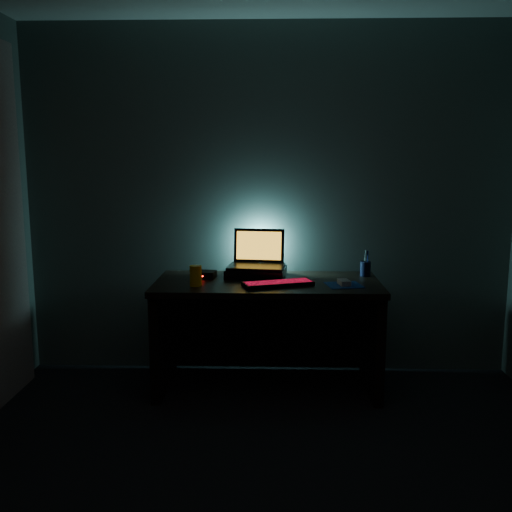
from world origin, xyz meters
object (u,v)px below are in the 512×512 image
(laptop, at_px, (257,258))
(pen_cup, at_px, (365,269))
(mouse, at_px, (344,282))
(keyboard, at_px, (278,284))
(router, at_px, (205,275))
(juice_glass, at_px, (196,276))

(laptop, xyz_separation_m, pen_cup, (0.75, -0.02, -0.07))
(laptop, distance_m, mouse, 0.66)
(keyboard, xyz_separation_m, pen_cup, (0.61, 0.32, 0.04))
(router, bearing_deg, juice_glass, -88.11)
(pen_cup, xyz_separation_m, router, (-1.11, -0.09, -0.03))
(juice_glass, bearing_deg, mouse, 2.50)
(juice_glass, bearing_deg, router, 83.02)
(laptop, xyz_separation_m, juice_glass, (-0.39, -0.36, -0.05))
(router, bearing_deg, laptop, 26.70)
(keyboard, distance_m, pen_cup, 0.69)
(pen_cup, bearing_deg, laptop, 178.46)
(keyboard, relative_size, pen_cup, 4.58)
(router, bearing_deg, mouse, -3.57)
(laptop, bearing_deg, juice_glass, -130.00)
(router, bearing_deg, keyboard, -15.72)
(laptop, xyz_separation_m, mouse, (0.57, -0.32, -0.10))
(mouse, height_order, juice_glass, juice_glass)
(laptop, relative_size, pen_cup, 3.93)
(laptop, distance_m, juice_glass, 0.53)
(pen_cup, height_order, router, pen_cup)
(keyboard, distance_m, mouse, 0.43)
(laptop, xyz_separation_m, router, (-0.36, -0.11, -0.10))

